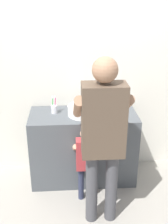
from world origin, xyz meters
TOP-DOWN VIEW (x-y plane):
  - ground_plane at (0.00, 0.00)m, footprint 14.00×14.00m
  - back_wall at (0.00, 0.62)m, footprint 4.40×0.08m
  - vanity_cabinet at (0.00, 0.30)m, footprint 1.23×0.54m
  - sink_basin at (0.00, 0.28)m, footprint 0.35×0.35m
  - faucet at (0.00, 0.49)m, footprint 0.18×0.14m
  - toothbrush_cup at (-0.33, 0.35)m, footprint 0.07×0.07m
  - child_toddler at (0.00, -0.10)m, footprint 0.27×0.27m
  - adult_parent at (0.13, -0.40)m, footprint 0.52×0.55m

SIDE VIEW (x-z plane):
  - ground_plane at x=0.00m, z-range 0.00..0.00m
  - vanity_cabinet at x=0.00m, z-range 0.00..0.86m
  - child_toddler at x=0.00m, z-range 0.09..0.96m
  - toothbrush_cup at x=-0.33m, z-range 0.81..1.01m
  - sink_basin at x=0.00m, z-range 0.86..0.97m
  - faucet at x=0.00m, z-range 0.85..1.03m
  - adult_parent at x=0.13m, z-range 0.17..1.84m
  - back_wall at x=0.00m, z-range 0.00..2.70m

